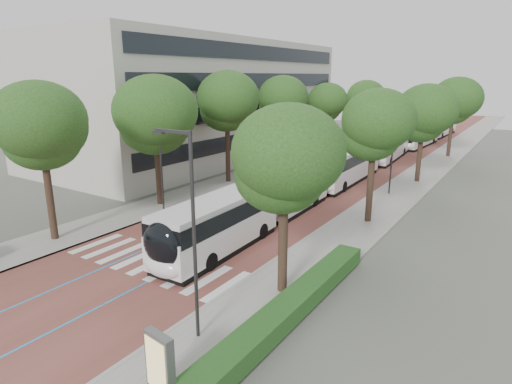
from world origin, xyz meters
TOP-DOWN VIEW (x-y plane):
  - ground at (0.00, 0.00)m, footprint 160.00×160.00m
  - road at (0.00, 40.00)m, footprint 11.00×140.00m
  - sidewalk_left at (-7.50, 40.00)m, footprint 4.00×140.00m
  - sidewalk_right at (7.50, 40.00)m, footprint 4.00×140.00m
  - kerb_left at (-5.60, 40.00)m, footprint 0.20×140.00m
  - kerb_right at (5.60, 40.00)m, footprint 0.20×140.00m
  - zebra_crossing at (0.20, 1.00)m, footprint 10.55×3.60m
  - lane_line_left at (-1.60, 40.00)m, footprint 0.12×126.00m
  - lane_line_right at (1.60, 40.00)m, footprint 0.12×126.00m
  - office_building at (-19.47, 28.00)m, footprint 18.11×40.00m
  - hedge at (9.10, 0.00)m, footprint 1.20×14.00m
  - streetlight_near at (6.62, -3.00)m, footprint 1.82×0.20m
  - streetlight_far at (6.62, 22.00)m, footprint 1.82×0.20m
  - lamp_post_left at (-6.10, 8.00)m, footprint 0.14×0.14m
  - trees_left at (-7.50, 25.60)m, footprint 6.33×60.77m
  - trees_right at (7.70, 26.06)m, footprint 6.01×47.47m
  - lead_bus at (2.03, 8.03)m, footprint 3.11×18.47m
  - bus_queued_0 at (1.99, 23.81)m, footprint 2.75×12.44m
  - bus_queued_1 at (1.83, 37.57)m, footprint 3.24×12.52m
  - bus_queued_2 at (2.45, 50.20)m, footprint 3.08×12.50m
  - bus_queued_3 at (2.80, 64.14)m, footprint 3.07×12.50m
  - ad_panel at (8.11, -6.23)m, footprint 1.15×0.50m

SIDE VIEW (x-z plane):
  - ground at x=0.00m, z-range 0.00..0.00m
  - road at x=0.00m, z-range 0.00..0.02m
  - lane_line_left at x=-1.60m, z-range 0.02..0.03m
  - lane_line_right at x=1.60m, z-range 0.02..0.03m
  - zebra_crossing at x=0.20m, z-range 0.02..0.03m
  - sidewalk_left at x=-7.50m, z-range 0.00..0.12m
  - sidewalk_right at x=7.50m, z-range 0.00..0.12m
  - kerb_left at x=-5.60m, z-range -0.01..0.13m
  - kerb_right at x=5.60m, z-range -0.01..0.13m
  - hedge at x=9.10m, z-range 0.12..0.92m
  - ad_panel at x=8.11m, z-range 0.18..2.50m
  - bus_queued_0 at x=1.99m, z-range 0.02..3.22m
  - bus_queued_1 at x=1.83m, z-range 0.02..3.22m
  - bus_queued_2 at x=2.45m, z-range 0.02..3.22m
  - bus_queued_3 at x=2.80m, z-range 0.02..3.22m
  - lead_bus at x=2.03m, z-range 0.03..3.23m
  - lamp_post_left at x=-6.10m, z-range 0.12..8.12m
  - streetlight_near at x=6.62m, z-range 0.82..8.82m
  - streetlight_far at x=6.62m, z-range 0.82..8.82m
  - trees_right at x=7.70m, z-range 1.81..11.06m
  - trees_left at x=-7.50m, z-range 1.77..11.61m
  - office_building at x=-19.47m, z-range 0.00..14.00m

